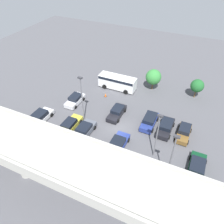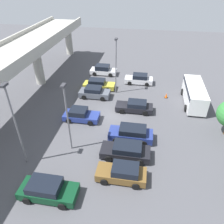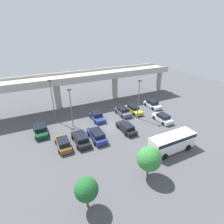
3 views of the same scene
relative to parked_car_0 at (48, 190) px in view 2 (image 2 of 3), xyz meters
name	(u,v)px [view 2 (image 2 of 3)]	position (x,y,z in m)	size (l,w,h in m)	color
ground_plane	(113,115)	(12.37, -3.32, -0.74)	(93.66, 93.66, 0.00)	#4C4C51
highway_overpass	(6,64)	(12.37, 9.69, 5.26)	(45.14, 6.01, 7.54)	#ADAAA0
parked_car_0	(48,190)	(0.00, 0.00, 0.00)	(2.23, 4.72, 1.54)	#0C381E
parked_car_1	(122,173)	(2.70, -5.76, 0.00)	(2.03, 4.39, 1.57)	brown
parked_car_2	(126,151)	(5.51, -5.75, 0.00)	(2.23, 4.85, 1.53)	black
parked_car_3	(131,133)	(8.19, -6.02, 0.05)	(2.16, 4.73, 1.61)	navy
parked_car_4	(81,115)	(10.86, 0.41, -0.06)	(2.23, 4.32, 1.48)	navy
parked_car_5	(135,106)	(13.90, -5.97, -0.07)	(2.09, 4.76, 1.42)	black
parked_car_6	(94,92)	(16.66, 0.08, -0.01)	(2.20, 4.34, 1.54)	#515660
parked_car_7	(99,84)	(19.32, 0.04, -0.03)	(2.05, 4.78, 1.50)	gold
parked_car_8	(139,79)	(22.21, -5.98, -0.02)	(2.10, 4.41, 1.54)	silver
parked_car_9	(103,70)	(24.79, 0.43, 0.02)	(2.25, 4.50, 1.64)	silver
shuttle_bus	(194,93)	(17.22, -13.71, 0.82)	(7.36, 2.61, 2.62)	white
lamp_post_near_aisle	(67,114)	(5.74, -0.07, 3.62)	(0.70, 0.35, 7.36)	slate
lamp_post_mid_lot	(116,63)	(18.45, -2.75, 3.96)	(0.70, 0.35, 8.03)	slate
lamp_post_by_overpass	(15,121)	(3.22, 3.62, 4.13)	(0.70, 0.35, 8.36)	slate
traffic_cone	(166,96)	(18.12, -10.17, -0.41)	(0.44, 0.44, 0.70)	black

